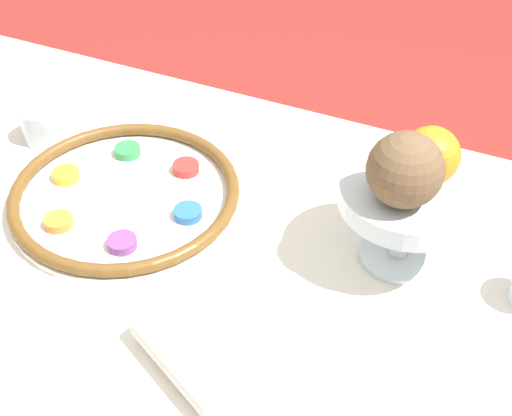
{
  "coord_description": "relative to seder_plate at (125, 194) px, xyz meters",
  "views": [
    {
      "loc": [
        0.4,
        -0.61,
        1.45
      ],
      "look_at": [
        0.08,
        0.1,
        0.77
      ],
      "focal_mm": 50.0,
      "sensor_mm": 36.0,
      "label": 1
    }
  ],
  "objects": [
    {
      "name": "dining_table",
      "position": [
        0.13,
        -0.07,
        -0.38
      ],
      "size": [
        1.34,
        0.86,
        0.73
      ],
      "color": "silver",
      "rests_on": "ground_plane"
    },
    {
      "name": "seder_plate",
      "position": [
        0.0,
        0.0,
        0.0
      ],
      "size": [
        0.35,
        0.35,
        0.03
      ],
      "color": "white",
      "rests_on": "dining_table"
    },
    {
      "name": "fruit_stand",
      "position": [
        0.42,
        0.06,
        0.09
      ],
      "size": [
        0.19,
        0.19,
        0.13
      ],
      "color": "silver",
      "rests_on": "dining_table"
    },
    {
      "name": "orange_fruit",
      "position": [
        0.43,
        0.08,
        0.15
      ],
      "size": [
        0.08,
        0.08,
        0.08
      ],
      "color": "orange",
      "rests_on": "fruit_stand"
    },
    {
      "name": "coconut",
      "position": [
        0.41,
        0.02,
        0.16
      ],
      "size": [
        0.1,
        0.1,
        0.1
      ],
      "color": "brown",
      "rests_on": "fruit_stand"
    },
    {
      "name": "napkin_roll",
      "position": [
        0.24,
        -0.24,
        0.01
      ],
      "size": [
        0.16,
        0.12,
        0.05
      ],
      "color": "white",
      "rests_on": "dining_table"
    },
    {
      "name": "cup_near",
      "position": [
        -0.22,
        0.09,
        0.02
      ],
      "size": [
        0.07,
        0.07,
        0.06
      ],
      "color": "silver",
      "rests_on": "dining_table"
    }
  ]
}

